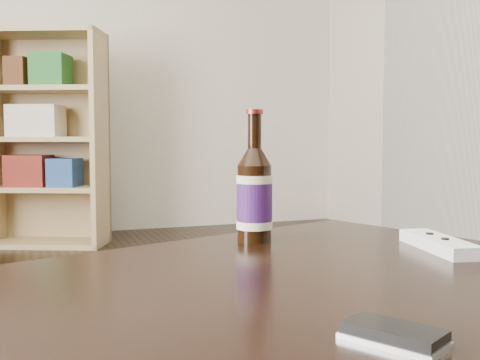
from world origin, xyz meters
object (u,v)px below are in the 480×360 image
object	(u,v)px
bookshelf	(46,135)
remote	(439,244)
coffee_table	(230,338)
beer_bottle	(254,195)
phone	(394,335)

from	to	relation	value
bookshelf	remote	world-z (taller)	bookshelf
coffee_table	beer_bottle	size ratio (longest dim) A/B	5.44
beer_bottle	phone	world-z (taller)	beer_bottle
phone	bookshelf	bearing A→B (deg)	66.06
beer_bottle	remote	bearing A→B (deg)	-35.54
coffee_table	beer_bottle	bearing A→B (deg)	62.71
coffee_table	beer_bottle	world-z (taller)	beer_bottle
phone	remote	size ratio (longest dim) A/B	0.52
bookshelf	beer_bottle	distance (m)	2.75
phone	remote	world-z (taller)	remote
beer_bottle	remote	world-z (taller)	beer_bottle
coffee_table	phone	distance (m)	0.26
bookshelf	coffee_table	xyz separation A→B (m)	(0.13, -3.06, -0.29)
beer_bottle	remote	distance (m)	0.35
coffee_table	phone	world-z (taller)	phone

